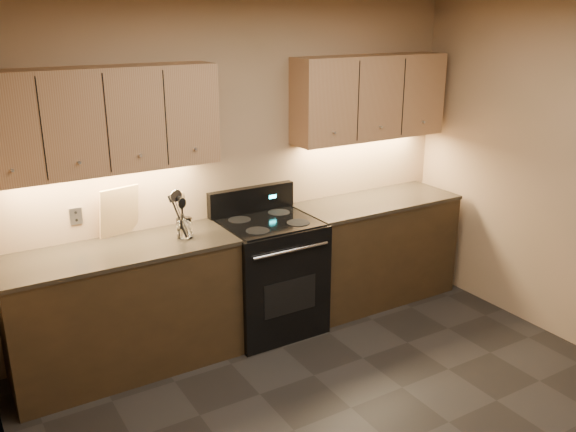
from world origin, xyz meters
The scene contains 15 objects.
wall_back centered at (0.00, 2.00, 1.30)m, with size 4.00×0.04×2.60m, color tan.
wall_left centered at (-2.00, 0.00, 1.30)m, with size 0.04×4.00×2.60m, color tan.
counter_left centered at (-1.10, 1.70, 0.47)m, with size 1.62×0.62×0.93m.
counter_right centered at (1.18, 1.70, 0.47)m, with size 1.46×0.62×0.93m.
stove centered at (0.08, 1.68, 0.48)m, with size 0.76×0.68×1.14m.
upper_cab_left centered at (-1.10, 1.85, 1.80)m, with size 1.60×0.30×0.70m, color #A27B51.
upper_cab_right centered at (1.18, 1.85, 1.80)m, with size 1.44×0.30×0.70m, color #A27B51.
outlet_plate centered at (-1.30, 1.99, 1.12)m, with size 0.09×0.01×0.12m, color #B2B5BA.
utensil_crock centered at (-0.61, 1.68, 1.00)m, with size 0.13×0.13×0.14m.
cutting_board centered at (-1.00, 1.96, 1.12)m, with size 0.30×0.02×0.38m, color tan.
wooden_spoon centered at (-0.64, 1.68, 1.10)m, with size 0.06×0.06×0.31m, color tan, non-canonical shape.
black_spoon centered at (-0.63, 1.71, 1.10)m, with size 0.06×0.06×0.31m, color black, non-canonical shape.
black_turner centered at (-0.61, 1.67, 1.11)m, with size 0.08×0.08×0.33m, color black, non-canonical shape.
steel_spatula centered at (-0.59, 1.70, 1.12)m, with size 0.08×0.08×0.34m, color silver, non-canonical shape.
steel_skimmer centered at (-0.58, 1.67, 1.13)m, with size 0.09×0.09×0.36m, color silver, non-canonical shape.
Camera 1 is at (-2.13, -2.27, 2.48)m, focal length 38.00 mm.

